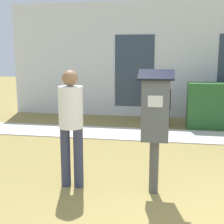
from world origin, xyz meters
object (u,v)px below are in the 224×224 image
(person_standing, at_px, (71,120))
(outdoor_chair_middle, at_px, (208,105))
(parking_meter, at_px, (155,116))
(outdoor_chair_left, at_px, (162,104))

(person_standing, bearing_deg, outdoor_chair_middle, 21.82)
(parking_meter, xyz_separation_m, outdoor_chair_left, (0.03, 4.08, -0.49))
(person_standing, height_order, outdoor_chair_middle, person_standing)
(parking_meter, xyz_separation_m, outdoor_chair_middle, (1.15, 4.04, -0.49))
(person_standing, distance_m, outdoor_chair_left, 4.24)
(parking_meter, distance_m, outdoor_chair_middle, 4.23)
(outdoor_chair_middle, bearing_deg, parking_meter, -123.65)
(parking_meter, distance_m, person_standing, 1.10)
(parking_meter, bearing_deg, outdoor_chair_middle, 74.14)
(parking_meter, bearing_deg, outdoor_chair_left, 89.61)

